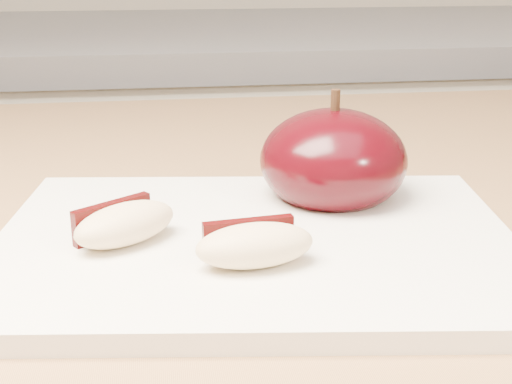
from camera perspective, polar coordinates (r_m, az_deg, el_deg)
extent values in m
cube|color=silver|center=(1.32, -1.95, -8.44)|extent=(2.40, 0.60, 0.90)
cube|color=slate|center=(1.18, -2.21, 12.25)|extent=(2.40, 0.62, 0.04)
cube|color=#9F7B45|center=(0.51, 6.05, -1.73)|extent=(1.64, 0.64, 0.04)
cube|color=white|center=(0.39, 0.00, -4.22)|extent=(0.31, 0.24, 0.01)
ellipsoid|color=black|center=(0.45, 6.19, 2.52)|extent=(0.12, 0.12, 0.06)
cylinder|color=black|center=(0.44, 6.37, 7.27)|extent=(0.01, 0.01, 0.01)
ellipsoid|color=beige|center=(0.38, -10.42, -2.53)|extent=(0.07, 0.06, 0.02)
cube|color=black|center=(0.39, -11.42, -2.15)|extent=(0.04, 0.03, 0.02)
ellipsoid|color=beige|center=(0.35, -0.09, -4.29)|extent=(0.06, 0.04, 0.02)
cube|color=black|center=(0.36, -0.61, -3.65)|extent=(0.05, 0.01, 0.02)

